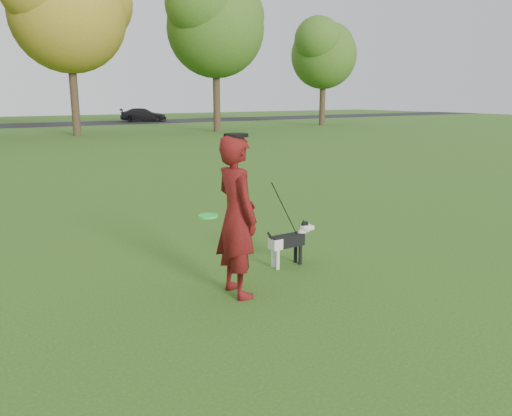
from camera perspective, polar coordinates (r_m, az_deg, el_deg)
ground at (r=7.04m, az=-1.24°, el=-7.54°), size 120.00×120.00×0.00m
man at (r=6.08m, az=-2.22°, el=-0.99°), size 0.51×0.75×2.00m
dog at (r=7.30m, az=3.98°, el=-3.58°), size 0.85×0.17×0.65m
car_right at (r=48.63m, az=-12.75°, el=10.34°), size 4.59×2.95×1.24m
man_held_items at (r=6.75m, az=3.34°, el=-0.33°), size 1.86×0.68×1.57m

